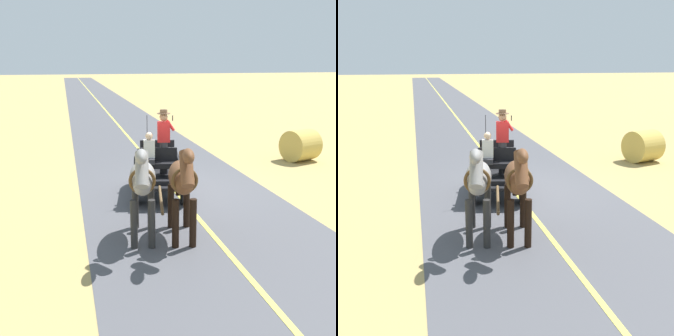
{
  "view_description": "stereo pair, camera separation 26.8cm",
  "coord_description": "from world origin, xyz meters",
  "views": [
    {
      "loc": [
        3.06,
        11.63,
        3.82
      ],
      "look_at": [
        0.56,
        1.45,
        1.1
      ],
      "focal_mm": 45.05,
      "sensor_mm": 36.0,
      "label": 1
    },
    {
      "loc": [
        2.79,
        11.69,
        3.82
      ],
      "look_at": [
        0.56,
        1.45,
        1.1
      ],
      "focal_mm": 45.05,
      "sensor_mm": 36.0,
      "label": 2
    }
  ],
  "objects": [
    {
      "name": "horse_near_side",
      "position": [
        0.72,
        3.38,
        1.32
      ],
      "size": [
        0.8,
        2.15,
        2.21
      ],
      "color": "brown",
      "rests_on": "ground"
    },
    {
      "name": "ground_plane",
      "position": [
        0.0,
        0.0,
        0.0
      ],
      "size": [
        200.0,
        200.0,
        0.0
      ],
      "primitive_type": "plane",
      "color": "tan"
    },
    {
      "name": "horse_drawn_carriage",
      "position": [
        0.57,
        0.33,
        0.82
      ],
      "size": [
        1.84,
        4.51,
        2.5
      ],
      "color": "black",
      "rests_on": "ground"
    },
    {
      "name": "hay_bale",
      "position": [
        -5.68,
        -2.58,
        0.6
      ],
      "size": [
        1.41,
        1.48,
        1.2
      ],
      "primitive_type": "cylinder",
      "rotation": [
        0.0,
        1.57,
        0.31
      ],
      "color": "gold",
      "rests_on": "ground"
    },
    {
      "name": "horse_off_side",
      "position": [
        1.55,
        3.23,
        1.32
      ],
      "size": [
        0.85,
        2.15,
        2.21
      ],
      "color": "gray",
      "rests_on": "ground"
    },
    {
      "name": "road_centre_stripe",
      "position": [
        0.0,
        0.0,
        0.01
      ],
      "size": [
        0.12,
        160.0,
        0.0
      ],
      "primitive_type": "cube",
      "color": "#DBCC4C",
      "rests_on": "road_surface"
    },
    {
      "name": "road_surface",
      "position": [
        0.0,
        0.0,
        0.0
      ],
      "size": [
        5.54,
        160.0,
        0.01
      ],
      "primitive_type": "cube",
      "color": "#4C4C51",
      "rests_on": "ground"
    }
  ]
}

